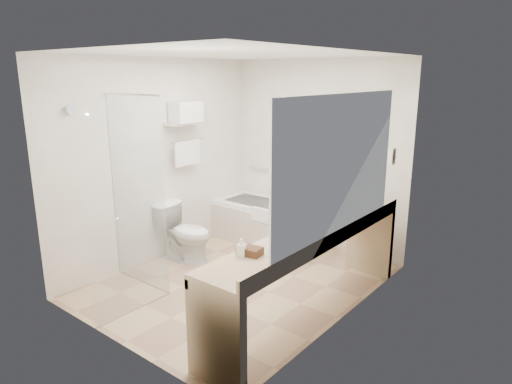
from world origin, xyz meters
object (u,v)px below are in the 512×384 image
Objects in this scene: amenity_basket at (250,251)px; water_bottle_left at (356,197)px; toilet at (185,233)px; vanity_counter at (310,255)px; bathtub at (270,223)px.

amenity_basket is 0.91× the size of water_bottle_left.
vanity_counter is at bearing -103.16° from toilet.
toilet is 3.37× the size of water_bottle_left.
vanity_counter is at bearing -42.35° from bathtub.
amenity_basket is 1.90m from water_bottle_left.
bathtub is 8.10× the size of amenity_basket.
bathtub is 2.62m from amenity_basket.
water_bottle_left is at bearing 89.82° from amenity_basket.
vanity_counter is 2.00m from toilet.
bathtub is 7.34× the size of water_bottle_left.
vanity_counter reaches higher than toilet.
vanity_counter is 1.20m from water_bottle_left.
water_bottle_left is (-0.12, 1.15, 0.31)m from vanity_counter.
vanity_counter is at bearing -83.90° from water_bottle_left.
amenity_basket is (1.39, -2.14, 0.61)m from bathtub.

